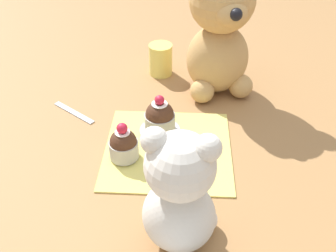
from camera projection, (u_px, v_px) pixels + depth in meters
The scene contains 9 objects.
ground_plane at pixel (168, 150), 0.73m from camera, with size 4.00×4.00×0.00m, color #9E7042.
knitted_placemat at pixel (168, 148), 0.73m from camera, with size 0.23×0.23×0.01m, color #E0D166.
teddy_bear_cream at pixel (180, 195), 0.52m from camera, with size 0.11×0.11×0.20m.
teddy_bear_tan at pixel (220, 31), 0.81m from camera, with size 0.16×0.16×0.28m.
cupcake_near_cream_bear at pixel (124, 145), 0.69m from camera, with size 0.05×0.05×0.07m.
saucer_plate at pixel (160, 130), 0.77m from camera, with size 0.08×0.08×0.01m, color silver.
cupcake_near_tan_bear at pixel (160, 118), 0.75m from camera, with size 0.06×0.06×0.08m.
juice_glass at pixel (161, 59), 0.93m from camera, with size 0.06×0.06×0.07m, color #EADB66.
teaspoon at pixel (74, 112), 0.82m from camera, with size 0.11×0.01×0.01m, color silver.
Camera 1 is at (-0.03, 0.55, 0.49)m, focal length 42.00 mm.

